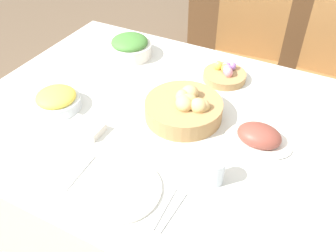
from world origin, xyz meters
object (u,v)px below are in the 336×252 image
(chair_far_center, at_px, (242,60))
(chair_far_right, at_px, (330,82))
(pineapple_bowl, at_px, (57,100))
(dinner_plate, at_px, (120,189))
(knife, at_px, (164,209))
(bread_basket, at_px, (185,108))
(sideboard, at_px, (268,9))
(spoon, at_px, (173,212))
(ham_platter, at_px, (259,137))
(drinking_cup, at_px, (214,171))
(egg_basket, at_px, (225,74))
(butter_dish, at_px, (86,128))
(fork, at_px, (80,173))
(green_salad_bowl, at_px, (130,47))

(chair_far_center, bearing_deg, chair_far_right, -4.58)
(pineapple_bowl, bearing_deg, dinner_plate, -28.16)
(chair_far_right, bearing_deg, knife, -104.22)
(chair_far_center, bearing_deg, bread_basket, -92.57)
(sideboard, height_order, spoon, sideboard)
(pineapple_bowl, xyz_separation_m, spoon, (0.66, -0.25, -0.04))
(ham_platter, bearing_deg, drinking_cup, -107.38)
(knife, bearing_deg, sideboard, 93.85)
(egg_basket, xyz_separation_m, ham_platter, (0.26, -0.34, 0.00))
(spoon, bearing_deg, chair_far_right, 79.33)
(bread_basket, xyz_separation_m, knife, (0.14, -0.43, -0.04))
(bread_basket, distance_m, dinner_plate, 0.44)
(ham_platter, height_order, butter_dish, ham_platter)
(chair_far_right, distance_m, drinking_cup, 1.25)
(fork, bearing_deg, knife, -2.72)
(chair_far_center, xyz_separation_m, sideboard, (-0.11, 1.03, -0.07))
(chair_far_right, bearing_deg, spoon, -103.03)
(egg_basket, bearing_deg, pineapple_bowl, -136.10)
(spoon, bearing_deg, pineapple_bowl, 161.90)
(bread_basket, xyz_separation_m, dinner_plate, (-0.02, -0.43, -0.04))
(ham_platter, distance_m, drinking_cup, 0.26)
(egg_basket, height_order, dinner_plate, egg_basket)
(ham_platter, distance_m, knife, 0.46)
(egg_basket, bearing_deg, sideboard, 96.53)
(egg_basket, xyz_separation_m, pineapple_bowl, (-0.54, -0.52, 0.01))
(drinking_cup, bearing_deg, dinner_plate, -144.99)
(green_salad_bowl, bearing_deg, ham_platter, -23.19)
(bread_basket, relative_size, butter_dish, 2.29)
(green_salad_bowl, height_order, butter_dish, green_salad_bowl)
(sideboard, relative_size, spoon, 7.52)
(egg_basket, relative_size, dinner_plate, 0.72)
(sideboard, bearing_deg, pineapple_bowl, -99.24)
(bread_basket, distance_m, egg_basket, 0.34)
(chair_far_center, xyz_separation_m, butter_dish, (-0.27, -1.18, 0.25))
(chair_far_center, distance_m, chair_far_right, 0.52)
(fork, height_order, spoon, same)
(bread_basket, height_order, dinner_plate, bread_basket)
(pineapple_bowl, bearing_deg, spoon, -20.82)
(dinner_plate, xyz_separation_m, butter_dish, (-0.27, 0.18, 0.01))
(sideboard, relative_size, green_salad_bowl, 5.96)
(chair_far_right, height_order, butter_dish, chair_far_right)
(spoon, height_order, butter_dish, butter_dish)
(bread_basket, height_order, fork, bread_basket)
(sideboard, distance_m, butter_dish, 2.25)
(chair_far_center, bearing_deg, drinking_cup, -82.34)
(egg_basket, xyz_separation_m, spoon, (0.12, -0.77, -0.02))
(spoon, bearing_deg, green_salad_bowl, 132.12)
(chair_far_center, distance_m, sideboard, 1.04)
(drinking_cup, xyz_separation_m, butter_dish, (-0.52, 0.01, -0.03))
(egg_basket, height_order, pineapple_bowl, pineapple_bowl)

